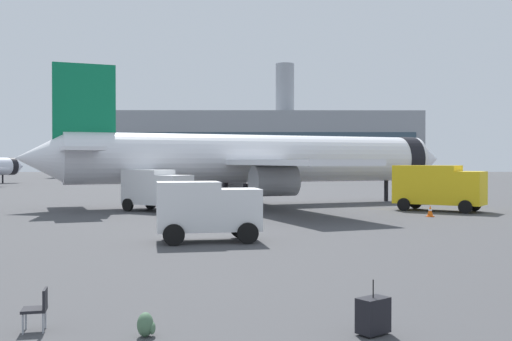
# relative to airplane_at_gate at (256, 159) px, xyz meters

# --- Properties ---
(airplane_at_gate) EXTENTS (34.52, 31.61, 10.50)m
(airplane_at_gate) POSITION_rel_airplane_at_gate_xyz_m (0.00, 0.00, 0.00)
(airplane_at_gate) COLOR white
(airplane_at_gate) RESTS_ON ground
(service_truck) EXTENTS (5.22, 4.47, 2.90)m
(service_truck) POSITION_rel_airplane_at_gate_xyz_m (-6.98, -6.32, -2.05)
(service_truck) COLOR white
(service_truck) RESTS_ON ground
(fuel_truck) EXTENTS (6.32, 5.33, 3.20)m
(fuel_truck) POSITION_rel_airplane_at_gate_xyz_m (12.70, -6.15, -1.88)
(fuel_truck) COLOR yellow
(fuel_truck) RESTS_ON ground
(cargo_van) EXTENTS (4.68, 2.98, 2.60)m
(cargo_van) POSITION_rel_airplane_at_gate_xyz_m (-2.30, -22.22, -2.21)
(cargo_van) COLOR white
(cargo_van) RESTS_ON ground
(safety_cone_near) EXTENTS (0.44, 0.44, 0.60)m
(safety_cone_near) POSITION_rel_airplane_at_gate_xyz_m (-0.76, -18.86, -3.36)
(safety_cone_near) COLOR #F2590C
(safety_cone_near) RESTS_ON ground
(safety_cone_mid) EXTENTS (0.44, 0.44, 0.73)m
(safety_cone_mid) POSITION_rel_airplane_at_gate_xyz_m (10.86, -10.51, -3.29)
(safety_cone_mid) COLOR #F2590C
(safety_cone_mid) RESTS_ON ground
(rolling_suitcase) EXTENTS (0.75, 0.71, 1.10)m
(rolling_suitcase) POSITION_rel_airplane_at_gate_xyz_m (2.04, -36.19, -3.27)
(rolling_suitcase) COLOR black
(rolling_suitcase) RESTS_ON ground
(traveller_backpack) EXTENTS (0.36, 0.40, 0.48)m
(traveller_backpack) POSITION_rel_airplane_at_gate_xyz_m (-2.47, -36.29, -3.42)
(traveller_backpack) COLOR #476B4C
(traveller_backpack) RESTS_ON ground
(gate_chair) EXTENTS (0.57, 0.57, 0.86)m
(gate_chair) POSITION_rel_airplane_at_gate_xyz_m (-4.73, -35.88, -3.16)
(gate_chair) COLOR black
(gate_chair) RESTS_ON ground
(terminal_building) EXTENTS (82.12, 21.90, 26.84)m
(terminal_building) POSITION_rel_airplane_at_gate_xyz_m (-2.77, 95.46, 3.88)
(terminal_building) COLOR gray
(terminal_building) RESTS_ON ground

